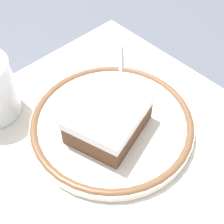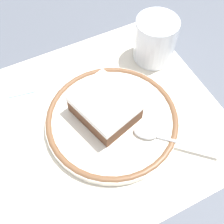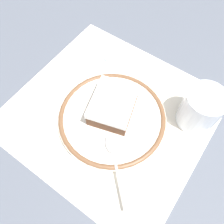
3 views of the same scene
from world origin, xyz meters
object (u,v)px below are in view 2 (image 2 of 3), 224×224
Objects in this scene: cake_slice at (105,107)px; cup at (155,42)px; sugar_packet at (21,88)px; spoon at (155,135)px; plate at (112,120)px.

cup reaches higher than cake_slice.
sugar_packet is at bearing 171.73° from cup.
cup is (0.10, 0.17, 0.02)m from spoon.
spoon is at bearing -54.70° from cake_slice.
cake_slice is at bearing 125.30° from spoon.
cup is (0.15, 0.09, 0.00)m from cake_slice.
plate is 2.60× the size of cup.
cake_slice is at bearing 118.46° from plate.
plate is 4.55× the size of sugar_packet.
plate reaches higher than sugar_packet.
spoon reaches higher than plate.
cup is at bearing 35.68° from plate.
spoon is at bearing -120.23° from cup.
cake_slice is at bearing -148.96° from cup.
sugar_packet is at bearing 130.14° from plate.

